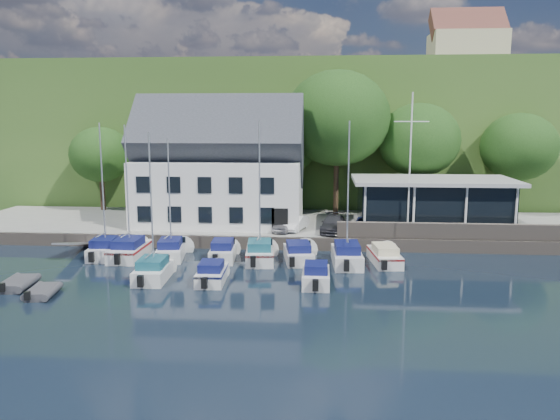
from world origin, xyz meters
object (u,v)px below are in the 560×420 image
at_px(club_pavilion, 432,203).
at_px(car_white, 296,223).
at_px(boat_r1_0, 103,196).
at_px(boat_r1_1, 127,194).
at_px(dinghy_1, 42,290).
at_px(harbor_building, 220,173).
at_px(boat_r2_2, 212,272).
at_px(flagpole, 410,165).
at_px(boat_r1_7, 385,254).
at_px(boat_r2_1, 152,211).
at_px(boat_r2_3, 316,273).
at_px(dinghy_0, 18,282).
at_px(car_silver, 282,224).
at_px(boat_r1_6, 348,196).
at_px(boat_r1_2, 170,198).
at_px(boat_r1_5, 299,251).
at_px(car_dgrey, 333,224).
at_px(boat_r1_4, 260,195).
at_px(boat_r1_3, 223,249).
at_px(car_blue, 366,224).

relative_size(club_pavilion, car_white, 3.73).
relative_size(boat_r1_0, boat_r1_1, 0.96).
bearing_deg(boat_r1_1, dinghy_1, -103.51).
distance_m(harbor_building, boat_r2_2, 15.11).
distance_m(flagpole, boat_r1_7, 7.98).
relative_size(boat_r1_1, boat_r2_1, 1.08).
bearing_deg(harbor_building, car_white, -22.00).
bearing_deg(boat_r2_3, dinghy_0, -173.73).
relative_size(car_silver, car_white, 0.92).
relative_size(boat_r1_6, dinghy_1, 3.49).
bearing_deg(boat_r1_2, boat_r1_0, 174.22).
height_order(harbor_building, boat_r1_5, harbor_building).
xyz_separation_m(boat_r2_2, dinghy_1, (-9.14, -3.36, -0.35)).
xyz_separation_m(car_dgrey, boat_r1_4, (-5.27, -5.96, 3.11)).
distance_m(boat_r1_3, boat_r2_2, 5.56).
bearing_deg(club_pavilion, car_dgrey, -162.17).
distance_m(boat_r1_0, boat_r1_2, 4.81).
distance_m(car_white, boat_r1_7, 9.01).
distance_m(boat_r1_0, boat_r1_1, 1.88).
bearing_deg(club_pavilion, dinghy_1, -145.73).
relative_size(car_white, boat_r1_4, 0.37).
distance_m(boat_r1_0, dinghy_1, 9.78).
height_order(boat_r1_4, boat_r2_3, boat_r1_4).
relative_size(car_dgrey, boat_r1_3, 0.81).
bearing_deg(dinghy_1, flagpole, 22.90).
xyz_separation_m(boat_r1_2, boat_r1_3, (3.84, -0.11, -3.69)).
xyz_separation_m(car_white, boat_r1_7, (6.53, -6.15, -0.90)).
distance_m(car_silver, flagpole, 11.05).
xyz_separation_m(car_blue, boat_r1_0, (-19.23, -6.09, 2.91)).
relative_size(club_pavilion, boat_r2_2, 2.73).
distance_m(flagpole, dinghy_1, 27.12).
xyz_separation_m(car_dgrey, dinghy_1, (-16.83, -14.43, -1.33)).
relative_size(harbor_building, boat_r1_6, 1.50).
distance_m(harbor_building, boat_r1_3, 9.98).
bearing_deg(boat_r2_2, harbor_building, 95.97).
bearing_deg(boat_r1_5, dinghy_0, -163.91).
height_order(club_pavilion, boat_r1_2, boat_r1_2).
height_order(car_dgrey, boat_r1_2, boat_r1_2).
bearing_deg(car_white, car_dgrey, 8.17).
distance_m(boat_r2_1, boat_r2_3, 10.86).
relative_size(flagpole, boat_r1_0, 1.21).
xyz_separation_m(car_dgrey, boat_r2_2, (-7.68, -11.06, -0.98)).
bearing_deg(boat_r2_1, boat_r1_1, 121.01).
xyz_separation_m(car_silver, dinghy_1, (-12.72, -14.34, -1.24)).
bearing_deg(dinghy_1, dinghy_0, 140.67).
relative_size(club_pavilion, boat_r2_3, 2.79).
relative_size(car_silver, boat_r1_3, 0.59).
distance_m(boat_r1_1, boat_r2_3, 15.08).
bearing_deg(boat_r1_4, dinghy_0, -158.09).
distance_m(boat_r1_2, dinghy_1, 11.11).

